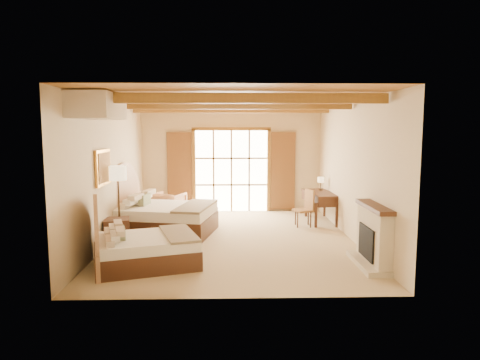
{
  "coord_description": "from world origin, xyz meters",
  "views": [
    {
      "loc": [
        -0.09,
        -9.71,
        2.55
      ],
      "look_at": [
        0.18,
        0.2,
        1.36
      ],
      "focal_mm": 32.0,
      "sensor_mm": 36.0,
      "label": 1
    }
  ],
  "objects_px": {
    "nightstand": "(117,233)",
    "armchair": "(168,206)",
    "bed_far": "(159,215)",
    "bed_near": "(139,246)",
    "desk": "(321,206)"
  },
  "relations": [
    {
      "from": "bed_near",
      "to": "nightstand",
      "type": "height_order",
      "value": "bed_near"
    },
    {
      "from": "nightstand",
      "to": "armchair",
      "type": "bearing_deg",
      "value": 63.32
    },
    {
      "from": "desk",
      "to": "armchair",
      "type": "bearing_deg",
      "value": 167.05
    },
    {
      "from": "nightstand",
      "to": "armchair",
      "type": "relative_size",
      "value": 0.75
    },
    {
      "from": "armchair",
      "to": "desk",
      "type": "xyz_separation_m",
      "value": [
        4.25,
        -0.42,
        0.06
      ]
    },
    {
      "from": "bed_far",
      "to": "armchair",
      "type": "bearing_deg",
      "value": 101.52
    },
    {
      "from": "bed_far",
      "to": "desk",
      "type": "distance_m",
      "value": 4.43
    },
    {
      "from": "nightstand",
      "to": "bed_far",
      "type": "bearing_deg",
      "value": 48.39
    },
    {
      "from": "nightstand",
      "to": "armchair",
      "type": "height_order",
      "value": "armchair"
    },
    {
      "from": "bed_near",
      "to": "armchair",
      "type": "distance_m",
      "value": 4.15
    },
    {
      "from": "armchair",
      "to": "nightstand",
      "type": "bearing_deg",
      "value": 95.58
    },
    {
      "from": "nightstand",
      "to": "desk",
      "type": "relative_size",
      "value": 0.4
    },
    {
      "from": "bed_far",
      "to": "nightstand",
      "type": "bearing_deg",
      "value": -106.69
    },
    {
      "from": "bed_far",
      "to": "armchair",
      "type": "xyz_separation_m",
      "value": [
        0.01,
        1.62,
        -0.07
      ]
    },
    {
      "from": "bed_near",
      "to": "desk",
      "type": "bearing_deg",
      "value": 23.88
    }
  ]
}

